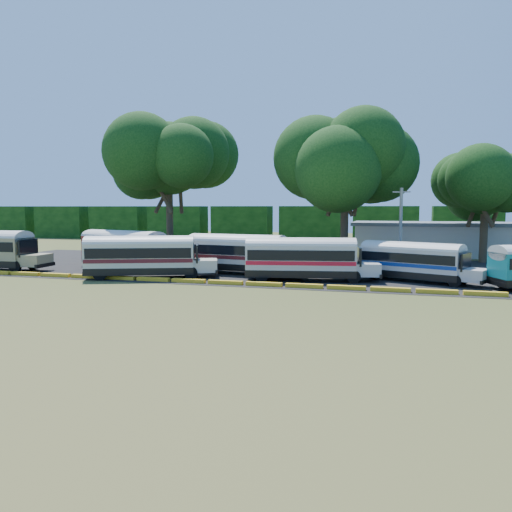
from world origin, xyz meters
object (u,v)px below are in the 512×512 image
(bus_cream_west, at_px, (143,254))
(bus_white_red, at_px, (303,256))
(bus_red, at_px, (125,246))
(tree_west, at_px, (169,159))

(bus_cream_west, relative_size, bus_white_red, 1.01)
(bus_red, xyz_separation_m, bus_white_red, (18.03, -3.81, -0.12))
(bus_red, bearing_deg, bus_white_red, 4.97)
(bus_red, bearing_deg, tree_west, 109.65)
(bus_red, distance_m, bus_white_red, 18.43)
(tree_west, bearing_deg, bus_white_red, -38.51)
(tree_west, bearing_deg, bus_cream_west, -71.33)
(bus_red, height_order, tree_west, tree_west)
(bus_red, relative_size, bus_cream_west, 1.04)
(bus_cream_west, xyz_separation_m, tree_west, (-5.70, 16.86, 9.37))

